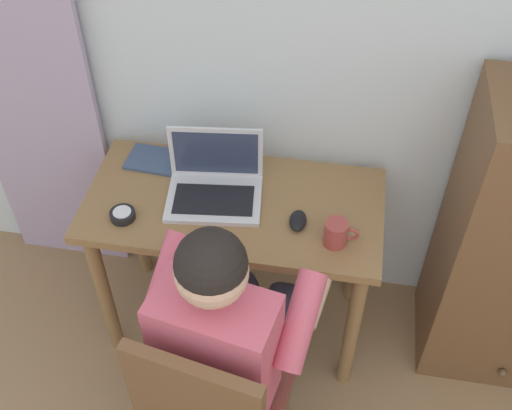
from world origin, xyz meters
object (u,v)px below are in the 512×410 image
at_px(chair, 213,401).
at_px(person_seated, 232,323).
at_px(desk, 234,226).
at_px(coffee_mug, 336,233).
at_px(computer_mouse, 298,221).
at_px(notebook_pad, 155,160).
at_px(laptop, 215,183).
at_px(desk_clock, 123,215).

bearing_deg(chair, person_seated, 80.40).
xyz_separation_m(desk, coffee_mug, (0.38, -0.14, 0.18)).
distance_m(chair, computer_mouse, 0.66).
xyz_separation_m(computer_mouse, notebook_pad, (-0.59, 0.24, -0.01)).
bearing_deg(person_seated, chair, -99.60).
relative_size(chair, computer_mouse, 8.74).
relative_size(chair, notebook_pad, 4.16).
distance_m(laptop, desk_clock, 0.35).
bearing_deg(notebook_pad, chair, -60.59).
xyz_separation_m(chair, notebook_pad, (-0.40, 0.82, 0.26)).
distance_m(computer_mouse, notebook_pad, 0.63).
xyz_separation_m(chair, desk_clock, (-0.42, 0.50, 0.26)).
bearing_deg(person_seated, computer_mouse, 68.41).
bearing_deg(desk_clock, laptop, 30.89).
height_order(person_seated, notebook_pad, person_seated).
bearing_deg(desk_clock, chair, -49.91).
bearing_deg(laptop, computer_mouse, -17.62).
distance_m(chair, person_seated, 0.26).
bearing_deg(computer_mouse, notebook_pad, 157.14).
distance_m(laptop, notebook_pad, 0.30).
bearing_deg(coffee_mug, desk, 160.45).
xyz_separation_m(person_seated, laptop, (-0.16, 0.50, 0.12)).
bearing_deg(person_seated, desk, 100.27).
distance_m(person_seated, laptop, 0.54).
distance_m(desk, desk_clock, 0.42).
height_order(desk, computer_mouse, computer_mouse).
bearing_deg(desk_clock, coffee_mug, 0.73).
distance_m(computer_mouse, desk_clock, 0.62).
height_order(desk, desk_clock, desk_clock).
height_order(chair, notebook_pad, chair).
relative_size(desk, coffee_mug, 9.03).
distance_m(notebook_pad, coffee_mug, 0.79).
relative_size(desk, chair, 1.24).
relative_size(desk, desk_clock, 12.05).
height_order(desk_clock, notebook_pad, desk_clock).
xyz_separation_m(person_seated, desk_clock, (-0.45, 0.32, 0.08)).
distance_m(chair, notebook_pad, 0.94).
bearing_deg(laptop, chair, -79.26).
height_order(chair, person_seated, person_seated).
bearing_deg(laptop, desk, -23.18).
bearing_deg(laptop, notebook_pad, 153.23).
distance_m(desk, computer_mouse, 0.29).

